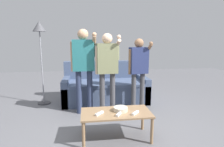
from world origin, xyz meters
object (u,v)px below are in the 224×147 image
game_remote_wand_far (99,113)px  game_remote_wand_spare (135,113)px  player_left (84,61)px  player_center (107,64)px  game_remote_wand_near (118,114)px  player_right (139,66)px  game_remote_nunchuk (117,109)px  couch (105,88)px  coffee_table (116,115)px  snack_bowl (121,109)px  floor_lamp (40,35)px

game_remote_wand_far → game_remote_wand_spare: (0.51, -0.05, 0.00)m
player_left → game_remote_wand_spare: (0.72, -1.18, -0.61)m
player_center → game_remote_wand_near: 1.21m
player_right → game_remote_nunchuk: bearing=-120.5°
game_remote_nunchuk → game_remote_wand_spare: 0.30m
game_remote_nunchuk → player_center: bearing=92.6°
couch → coffee_table: couch is taller
game_remote_wand_near → coffee_table: bearing=96.5°
player_right → game_remote_wand_spare: (-0.38, -1.23, -0.50)m
couch → player_right: size_ratio=1.32×
coffee_table → snack_bowl: snack_bowl is taller
game_remote_nunchuk → floor_lamp: (-1.42, 1.69, 1.11)m
player_center → floor_lamp: bearing=149.7°
snack_bowl → floor_lamp: (-1.47, 1.73, 1.10)m
player_left → game_remote_wand_near: player_left is taller
coffee_table → floor_lamp: size_ratio=0.55×
player_left → player_center: 0.46m
floor_lamp → game_remote_wand_far: floor_lamp is taller
snack_bowl → player_right: player_right is taller
couch → game_remote_wand_near: 1.92m
game_remote_nunchuk → player_center: size_ratio=0.06×
snack_bowl → game_remote_nunchuk: (-0.05, 0.04, -0.01)m
couch → game_remote_wand_near: couch is taller
player_center → snack_bowl: bearing=-84.4°
couch → player_right: (0.62, -0.67, 0.62)m
coffee_table → player_right: bearing=60.3°
player_center → game_remote_wand_far: size_ratio=10.99×
player_center → couch: bearing=87.3°
snack_bowl → player_left: (-0.53, 1.04, 0.60)m
snack_bowl → game_remote_wand_far: bearing=-165.2°
coffee_table → game_remote_nunchuk: (0.02, 0.07, 0.08)m
coffee_table → player_left: bearing=113.4°
game_remote_nunchuk → player_center: player_center is taller
couch → snack_bowl: couch is taller
couch → player_left: bearing=-123.7°
coffee_table → game_remote_nunchuk: 0.11m
couch → snack_bowl: 1.77m
game_remote_nunchuk → game_remote_wand_near: size_ratio=0.61×
game_remote_wand_near → game_remote_wand_spare: bearing=2.6°
floor_lamp → player_center: (1.38, -0.81, -0.56)m
player_left → game_remote_wand_far: (0.21, -1.12, -0.61)m
game_remote_wand_spare → snack_bowl: bearing=143.8°
player_left → floor_lamp: bearing=143.3°
coffee_table → snack_bowl: bearing=21.7°
snack_bowl → player_center: 1.08m
game_remote_nunchuk → couch: bearing=90.0°
player_left → player_right: size_ratio=1.12×
game_remote_wand_far → player_right: bearing=52.9°
player_right → game_remote_wand_near: size_ratio=10.22×
couch → player_center: (-0.04, -0.84, 0.68)m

